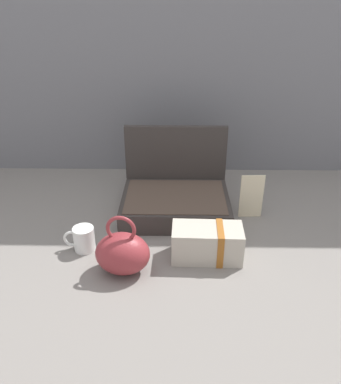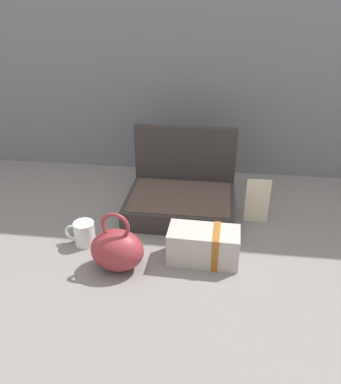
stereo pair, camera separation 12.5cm
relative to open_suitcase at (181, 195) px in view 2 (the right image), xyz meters
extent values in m
plane|color=slate|center=(-0.03, -0.18, -0.06)|extent=(6.00, 6.00, 0.00)
cube|color=slate|center=(-0.03, 0.40, 0.64)|extent=(3.20, 0.06, 1.40)
cube|color=#332D2B|center=(0.00, -0.04, -0.03)|extent=(0.40, 0.29, 0.08)
cube|color=#4C3D33|center=(0.00, -0.04, 0.01)|extent=(0.37, 0.26, 0.00)
cube|color=#332D2B|center=(0.00, 0.12, 0.08)|extent=(0.40, 0.02, 0.29)
ellipsoid|color=maroon|center=(-0.16, -0.37, 0.00)|extent=(0.18, 0.14, 0.13)
torus|color=maroon|center=(-0.16, -0.37, 0.09)|extent=(0.09, 0.02, 0.09)
cube|color=#B2A899|center=(0.10, -0.30, -0.01)|extent=(0.22, 0.12, 0.11)
cube|color=#99561E|center=(0.14, -0.30, -0.01)|extent=(0.02, 0.11, 0.11)
cylinder|color=white|center=(-0.29, -0.26, -0.02)|extent=(0.07, 0.07, 0.08)
torus|color=white|center=(-0.33, -0.26, -0.02)|extent=(0.06, 0.01, 0.06)
cube|color=beige|center=(0.28, -0.05, 0.02)|extent=(0.09, 0.01, 0.17)
camera|label=1|loc=(0.00, -1.30, 0.70)|focal=36.51mm
camera|label=2|loc=(0.13, -1.30, 0.70)|focal=36.51mm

